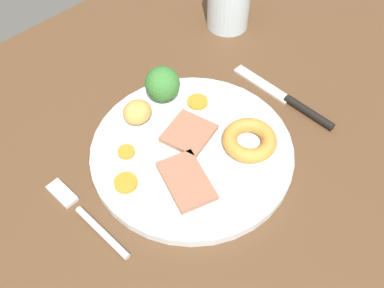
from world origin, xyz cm
name	(u,v)px	position (x,y,z in cm)	size (l,w,h in cm)	color
dining_table	(190,177)	(0.00, 0.00, 1.80)	(120.00, 84.00, 3.60)	brown
dinner_plate	(192,152)	(1.96, 1.62, 4.30)	(28.09, 28.09, 1.40)	white
meat_slice_main	(189,133)	(3.32, 3.66, 5.40)	(6.40, 6.03, 0.80)	#9E664C
meat_slice_under	(186,181)	(-2.46, -1.85, 5.40)	(8.31, 5.24, 0.80)	#9E664C
yorkshire_pudding	(249,140)	(8.05, -3.43, 6.03)	(7.52, 7.52, 2.06)	#C68938
roast_potato_left	(137,112)	(-0.03, 10.76, 6.73)	(4.22, 3.69, 3.46)	tan
carrot_coin_front	(198,102)	(8.56, 7.18, 5.24)	(3.10, 3.10, 0.47)	orange
carrot_coin_back	(126,183)	(-8.26, 3.44, 5.34)	(3.09, 3.09, 0.67)	orange
carrot_coin_side	(126,152)	(-5.01, 7.32, 5.28)	(2.37, 2.37, 0.55)	orange
broccoli_floret	(162,84)	(5.53, 11.42, 8.05)	(5.16, 5.16, 5.67)	#8CB766
fork	(85,216)	(-14.63, 3.98, 3.99)	(2.15, 15.29, 0.90)	silver
knife	(291,101)	(19.64, -1.98, 4.05)	(1.81, 18.51, 1.20)	black
water_glass	(229,1)	(26.90, 18.07, 8.52)	(7.31, 7.31, 9.85)	silver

